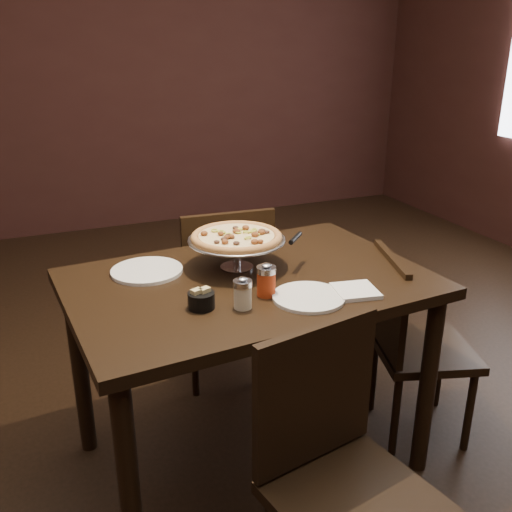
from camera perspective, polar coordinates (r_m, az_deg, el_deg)
name	(u,v)px	position (r m, az deg, el deg)	size (l,w,h in m)	color
room	(281,120)	(1.97, 2.48, 13.40)	(6.04, 7.04, 2.84)	black
dining_table	(249,304)	(2.17, -0.71, -4.86)	(1.38, 0.97, 0.82)	black
pizza_stand	(237,237)	(2.18, -1.96, 1.88)	(0.38, 0.38, 0.16)	#B8B8C0
parmesan_shaker	(243,293)	(1.88, -1.34, -3.76)	(0.06, 0.06, 0.11)	beige
pepper_flake_shaker	(266,280)	(1.97, 1.03, -2.45)	(0.07, 0.07, 0.12)	maroon
packet_caddy	(201,300)	(1.90, -5.50, -4.36)	(0.09, 0.09, 0.07)	black
napkin_stack	(355,291)	(2.03, 9.91, -3.46)	(0.15, 0.15, 0.02)	white
plate_left	(147,271)	(2.22, -10.86, -1.45)	(0.27, 0.27, 0.01)	white
plate_near	(309,297)	(1.97, 5.28, -4.12)	(0.25, 0.25, 0.01)	white
serving_spatula	(295,239)	(2.18, 3.96, 1.75)	(0.16, 0.16, 0.02)	#B8B8C0
chair_far	(223,288)	(2.81, -3.33, -3.26)	(0.47, 0.47, 0.93)	black
chair_near	(339,470)	(1.77, 8.34, -20.40)	(0.50, 0.50, 0.91)	black
chair_side	(410,339)	(2.54, 15.14, -7.99)	(0.49, 0.49, 0.85)	black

